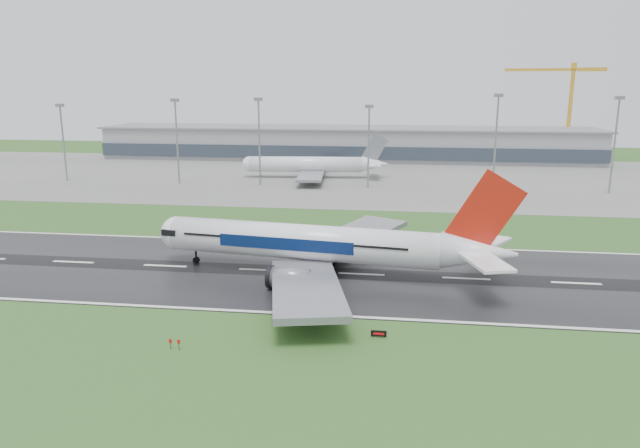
# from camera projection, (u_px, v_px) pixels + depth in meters

# --- Properties ---
(ground) EXTENTS (520.00, 520.00, 0.00)m
(ground) POSITION_uv_depth(u_px,v_px,m) (261.00, 270.00, 116.69)
(ground) COLOR #28511E
(ground) RESTS_ON ground
(runway) EXTENTS (400.00, 45.00, 0.10)m
(runway) POSITION_uv_depth(u_px,v_px,m) (261.00, 270.00, 116.68)
(runway) COLOR black
(runway) RESTS_ON ground
(apron) EXTENTS (400.00, 130.00, 0.08)m
(apron) POSITION_uv_depth(u_px,v_px,m) (332.00, 176.00, 237.21)
(apron) COLOR slate
(apron) RESTS_ON ground
(terminal) EXTENTS (240.00, 36.00, 15.00)m
(terminal) POSITION_uv_depth(u_px,v_px,m) (346.00, 144.00, 293.35)
(terminal) COLOR gray
(terminal) RESTS_ON ground
(main_airliner) EXTENTS (78.46, 75.59, 20.73)m
(main_airliner) POSITION_uv_depth(u_px,v_px,m) (326.00, 222.00, 111.71)
(main_airliner) COLOR white
(main_airliner) RESTS_ON runway
(parked_airliner) EXTENTS (62.91, 59.21, 17.19)m
(parked_airliner) POSITION_uv_depth(u_px,v_px,m) (312.00, 156.00, 231.56)
(parked_airliner) COLOR white
(parked_airliner) RESTS_ON apron
(tower_crane) EXTENTS (47.28, 7.05, 46.46)m
(tower_crane) POSITION_uv_depth(u_px,v_px,m) (570.00, 112.00, 289.86)
(tower_crane) COLOR gold
(tower_crane) RESTS_ON ground
(runway_sign) EXTENTS (2.27, 0.94, 1.04)m
(runway_sign) POSITION_uv_depth(u_px,v_px,m) (379.00, 334.00, 85.53)
(runway_sign) COLOR black
(runway_sign) RESTS_ON ground
(floodmast_0) EXTENTS (0.64, 0.64, 28.08)m
(floodmast_0) POSITION_uv_depth(u_px,v_px,m) (64.00, 144.00, 223.00)
(floodmast_0) COLOR gray
(floodmast_0) RESTS_ON ground
(floodmast_1) EXTENTS (0.64, 0.64, 30.11)m
(floodmast_1) POSITION_uv_depth(u_px,v_px,m) (177.00, 143.00, 216.86)
(floodmast_1) COLOR gray
(floodmast_1) RESTS_ON ground
(floodmast_2) EXTENTS (0.64, 0.64, 30.52)m
(floodmast_2) POSITION_uv_depth(u_px,v_px,m) (259.00, 144.00, 212.73)
(floodmast_2) COLOR gray
(floodmast_2) RESTS_ON ground
(floodmast_3) EXTENTS (0.64, 0.64, 28.20)m
(floodmast_3) POSITION_uv_depth(u_px,v_px,m) (368.00, 149.00, 207.81)
(floodmast_3) COLOR gray
(floodmast_3) RESTS_ON ground
(floodmast_4) EXTENTS (0.64, 0.64, 32.07)m
(floodmast_4) POSITION_uv_depth(u_px,v_px,m) (495.00, 145.00, 201.66)
(floodmast_4) COLOR gray
(floodmast_4) RESTS_ON ground
(floodmast_5) EXTENTS (0.64, 0.64, 31.34)m
(floodmast_5) POSITION_uv_depth(u_px,v_px,m) (614.00, 147.00, 196.68)
(floodmast_5) COLOR gray
(floodmast_5) RESTS_ON ground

